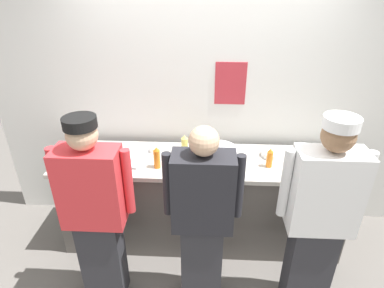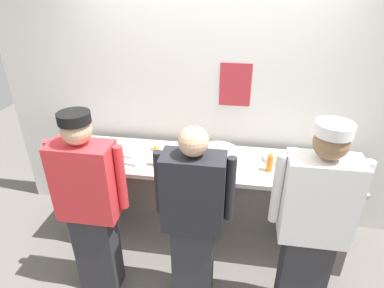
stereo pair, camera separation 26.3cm
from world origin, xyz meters
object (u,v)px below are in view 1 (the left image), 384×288
plate_stack_rear (272,154)px  squeeze_bottle_primary (270,158)px  plate_stack_front (132,157)px  sheet_tray (118,156)px  deli_cup (309,153)px  squeeze_bottle_secondary (185,146)px  chefs_knife (317,167)px  squeeze_bottle_spare (157,158)px  ramekin_orange_sauce (154,149)px  chef_center (202,217)px  chef_near_left (95,211)px  ramekin_yellow_sauce (77,157)px  chef_far_right (319,217)px  mixing_bowl_steel (218,154)px

plate_stack_rear → squeeze_bottle_primary: size_ratio=1.07×
plate_stack_front → plate_stack_rear: bearing=5.9°
sheet_tray → squeeze_bottle_primary: squeeze_bottle_primary is taller
plate_stack_front → deli_cup: deli_cup is taller
squeeze_bottle_secondary → chefs_knife: bearing=-7.8°
squeeze_bottle_primary → squeeze_bottle_spare: squeeze_bottle_spare is taller
ramekin_orange_sauce → chefs_knife: 1.51m
chef_center → deli_cup: 1.25m
squeeze_bottle_secondary → squeeze_bottle_spare: size_ratio=1.03×
chef_near_left → ramekin_yellow_sauce: 0.75m
ramekin_yellow_sauce → deli_cup: bearing=3.8°
chef_far_right → chefs_knife: (0.15, 0.61, 0.04)m
mixing_bowl_steel → sheet_tray: (-0.93, -0.00, -0.05)m
plate_stack_front → squeeze_bottle_spare: size_ratio=0.94×
squeeze_bottle_spare → ramekin_orange_sauce: (-0.08, 0.29, -0.08)m
chef_near_left → chef_far_right: 1.65m
chef_far_right → mixing_bowl_steel: (-0.72, 0.70, 0.10)m
plate_stack_front → ramekin_orange_sauce: plate_stack_front is taller
chef_center → ramekin_orange_sauce: chef_center is taller
squeeze_bottle_primary → plate_stack_front: bearing=177.4°
plate_stack_rear → mixing_bowl_steel: bearing=-169.0°
ramekin_orange_sauce → squeeze_bottle_spare: bearing=-74.9°
chef_near_left → deli_cup: 1.95m
mixing_bowl_steel → sheet_tray: mixing_bowl_steel is taller
chef_center → chef_far_right: chef_far_right is taller
chef_near_left → squeeze_bottle_spare: (0.39, 0.55, 0.16)m
chef_far_right → chefs_knife: 0.63m
chef_far_right → ramekin_yellow_sauce: 2.13m
mixing_bowl_steel → squeeze_bottle_spare: bearing=-163.7°
ramekin_yellow_sauce → deli_cup: size_ratio=1.08×
chef_near_left → squeeze_bottle_spare: chef_near_left is taller
sheet_tray → squeeze_bottle_primary: bearing=-3.6°
chef_far_right → squeeze_bottle_primary: (-0.27, 0.61, 0.12)m
chef_center → ramekin_orange_sauce: (-0.49, 0.83, 0.12)m
plate_stack_front → plate_stack_rear: 1.31m
mixing_bowl_steel → deli_cup: bearing=6.0°
chef_center → ramekin_yellow_sauce: 1.34m
chef_far_right → ramekin_orange_sauce: 1.58m
chef_center → plate_stack_front: chef_center is taller
mixing_bowl_steel → deli_cup: (0.85, 0.09, -0.01)m
plate_stack_rear → mixing_bowl_steel: (-0.51, -0.10, 0.04)m
chef_center → plate_stack_rear: (0.63, 0.79, 0.12)m
chef_center → chef_far_right: (0.85, -0.02, 0.06)m
chef_near_left → plate_stack_rear: bearing=29.2°
squeeze_bottle_primary → plate_stack_rear: bearing=73.1°
chef_center → chefs_knife: size_ratio=5.78×
mixing_bowl_steel → chef_center: bearing=-100.1°
chef_far_right → plate_stack_front: size_ratio=8.70×
squeeze_bottle_spare → ramekin_yellow_sauce: bearing=172.3°
chef_near_left → squeeze_bottle_primary: chef_near_left is taller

